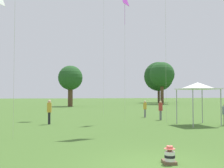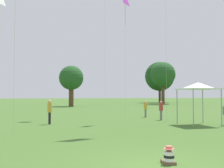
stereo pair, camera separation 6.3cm
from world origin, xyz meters
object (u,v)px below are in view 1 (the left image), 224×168
(seated_toddler, at_px, (170,156))
(distant_tree_2, at_px, (162,75))
(distant_tree_1, at_px, (159,76))
(canopy_tent, at_px, (198,86))
(distant_tree_0, at_px, (70,78))
(kite_1, at_px, (125,4))
(person_standing_5, at_px, (161,109))
(kite_2, at_px, (0,3))
(person_standing_1, at_px, (145,107))
(person_standing_2, at_px, (49,110))

(seated_toddler, bearing_deg, distant_tree_2, 76.88)
(distant_tree_1, height_order, distant_tree_2, distant_tree_1)
(canopy_tent, relative_size, distant_tree_0, 0.40)
(seated_toddler, xyz_separation_m, kite_1, (2.44, 13.15, 9.61))
(person_standing_5, relative_size, kite_2, 0.14)
(person_standing_5, bearing_deg, seated_toddler, 41.41)
(kite_1, bearing_deg, person_standing_5, 5.25)
(seated_toddler, distance_m, person_standing_1, 17.09)
(person_standing_2, distance_m, canopy_tent, 11.05)
(person_standing_1, height_order, person_standing_2, person_standing_2)
(person_standing_1, bearing_deg, distant_tree_2, 156.11)
(seated_toddler, height_order, person_standing_1, person_standing_1)
(kite_2, bearing_deg, distant_tree_0, 56.02)
(seated_toddler, xyz_separation_m, canopy_tent, (6.82, 9.30, 2.57))
(seated_toddler, xyz_separation_m, person_standing_2, (-3.67, 12.32, 0.85))
(seated_toddler, bearing_deg, person_standing_5, 78.04)
(person_standing_2, bearing_deg, seated_toddler, 4.08)
(canopy_tent, height_order, kite_1, kite_1)
(person_standing_1, xyz_separation_m, person_standing_2, (-9.04, -3.89, 0.13))
(kite_2, bearing_deg, distant_tree_1, 35.93)
(canopy_tent, bearing_deg, distant_tree_0, 101.28)
(person_standing_1, height_order, kite_2, kite_2)
(person_standing_1, distance_m, distant_tree_2, 36.14)
(canopy_tent, xyz_separation_m, distant_tree_0, (-6.52, 32.67, 2.47))
(seated_toddler, distance_m, distant_tree_2, 53.02)
(person_standing_1, height_order, canopy_tent, canopy_tent)
(kite_1, bearing_deg, canopy_tent, -39.92)
(person_standing_2, height_order, canopy_tent, canopy_tent)
(kite_2, bearing_deg, distant_tree_2, 30.63)
(person_standing_1, relative_size, distant_tree_0, 0.21)
(person_standing_5, height_order, kite_1, kite_1)
(distant_tree_0, xyz_separation_m, distant_tree_1, (25.23, 16.53, 1.88))
(kite_1, bearing_deg, distant_tree_2, 62.39)
(seated_toddler, height_order, distant_tree_2, distant_tree_2)
(person_standing_1, bearing_deg, distant_tree_0, -165.55)
(person_standing_5, relative_size, canopy_tent, 0.54)
(seated_toddler, distance_m, distant_tree_1, 64.21)
(kite_1, bearing_deg, person_standing_2, -171.00)
(seated_toddler, xyz_separation_m, person_standing_5, (5.72, 13.37, 0.75))
(seated_toddler, height_order, canopy_tent, canopy_tent)
(distant_tree_0, bearing_deg, person_standing_5, -79.27)
(distant_tree_1, bearing_deg, distant_tree_2, -110.06)
(distant_tree_2, bearing_deg, kite_1, -118.94)
(person_standing_5, bearing_deg, distant_tree_0, -104.69)
(seated_toddler, xyz_separation_m, person_standing_1, (5.37, 16.21, 0.72))
(kite_2, bearing_deg, kite_1, -40.45)
(person_standing_2, xyz_separation_m, kite_1, (6.10, 0.82, 8.76))
(canopy_tent, bearing_deg, person_standing_2, 163.92)
(person_standing_1, bearing_deg, distant_tree_1, 157.82)
(person_standing_5, height_order, canopy_tent, canopy_tent)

